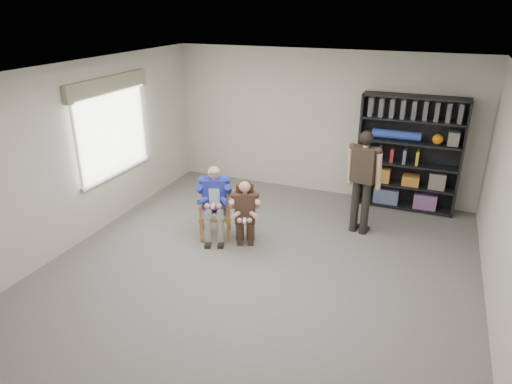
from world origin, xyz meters
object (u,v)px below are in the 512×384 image
at_px(seated_man, 215,202).
at_px(kneeling_woman, 245,214).
at_px(armchair, 215,210).
at_px(bookshelf, 409,154).
at_px(standing_man, 362,184).

bearing_deg(seated_man, kneeling_woman, -33.53).
bearing_deg(kneeling_woman, armchair, 146.47).
bearing_deg(bookshelf, armchair, -139.43).
xyz_separation_m(armchair, kneeling_woman, (0.58, -0.12, 0.09)).
height_order(armchair, standing_man, standing_man).
relative_size(kneeling_woman, standing_man, 0.64).
height_order(seated_man, standing_man, standing_man).
bearing_deg(armchair, standing_man, 3.59).
bearing_deg(standing_man, kneeling_woman, -131.35).
xyz_separation_m(armchair, standing_man, (2.16, 1.03, 0.40)).
bearing_deg(seated_man, bookshelf, 18.73).
distance_m(seated_man, kneeling_woman, 0.59).
relative_size(armchair, seated_man, 0.77).
bearing_deg(seated_man, standing_man, 3.59).
relative_size(armchair, kneeling_woman, 0.84).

